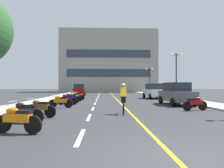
% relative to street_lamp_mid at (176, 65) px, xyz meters
% --- Properties ---
extents(ground_plane, '(140.00, 140.00, 0.00)m').
position_rel_street_lamp_mid_xyz_m(ground_plane, '(-7.36, 0.80, -3.96)').
color(ground_plane, '#2D3033').
extents(curb_left, '(2.40, 72.00, 0.12)m').
position_rel_street_lamp_mid_xyz_m(curb_left, '(-14.56, 3.80, -3.90)').
color(curb_left, '#B7B2A8').
rests_on(curb_left, ground).
extents(curb_right, '(2.40, 72.00, 0.12)m').
position_rel_street_lamp_mid_xyz_m(curb_right, '(-0.16, 3.80, -3.90)').
color(curb_right, '#B7B2A8').
rests_on(curb_right, ground).
extents(lane_dash_0, '(0.14, 2.20, 0.01)m').
position_rel_street_lamp_mid_xyz_m(lane_dash_0, '(-9.36, -18.20, -3.96)').
color(lane_dash_0, silver).
rests_on(lane_dash_0, ground).
extents(lane_dash_1, '(0.14, 2.20, 0.01)m').
position_rel_street_lamp_mid_xyz_m(lane_dash_1, '(-9.36, -14.20, -3.96)').
color(lane_dash_1, silver).
rests_on(lane_dash_1, ground).
extents(lane_dash_2, '(0.14, 2.20, 0.01)m').
position_rel_street_lamp_mid_xyz_m(lane_dash_2, '(-9.36, -10.20, -3.96)').
color(lane_dash_2, silver).
rests_on(lane_dash_2, ground).
extents(lane_dash_3, '(0.14, 2.20, 0.01)m').
position_rel_street_lamp_mid_xyz_m(lane_dash_3, '(-9.36, -6.20, -3.96)').
color(lane_dash_3, silver).
rests_on(lane_dash_3, ground).
extents(lane_dash_4, '(0.14, 2.20, 0.01)m').
position_rel_street_lamp_mid_xyz_m(lane_dash_4, '(-9.36, -2.20, -3.96)').
color(lane_dash_4, silver).
rests_on(lane_dash_4, ground).
extents(lane_dash_5, '(0.14, 2.20, 0.01)m').
position_rel_street_lamp_mid_xyz_m(lane_dash_5, '(-9.36, 1.80, -3.96)').
color(lane_dash_5, silver).
rests_on(lane_dash_5, ground).
extents(lane_dash_6, '(0.14, 2.20, 0.01)m').
position_rel_street_lamp_mid_xyz_m(lane_dash_6, '(-9.36, 5.80, -3.96)').
color(lane_dash_6, silver).
rests_on(lane_dash_6, ground).
extents(lane_dash_7, '(0.14, 2.20, 0.01)m').
position_rel_street_lamp_mid_xyz_m(lane_dash_7, '(-9.36, 9.80, -3.96)').
color(lane_dash_7, silver).
rests_on(lane_dash_7, ground).
extents(lane_dash_8, '(0.14, 2.20, 0.01)m').
position_rel_street_lamp_mid_xyz_m(lane_dash_8, '(-9.36, 13.80, -3.96)').
color(lane_dash_8, silver).
rests_on(lane_dash_8, ground).
extents(lane_dash_9, '(0.14, 2.20, 0.01)m').
position_rel_street_lamp_mid_xyz_m(lane_dash_9, '(-9.36, 17.80, -3.96)').
color(lane_dash_9, silver).
rests_on(lane_dash_9, ground).
extents(lane_dash_10, '(0.14, 2.20, 0.01)m').
position_rel_street_lamp_mid_xyz_m(lane_dash_10, '(-9.36, 21.80, -3.96)').
color(lane_dash_10, silver).
rests_on(lane_dash_10, ground).
extents(lane_dash_11, '(0.14, 2.20, 0.01)m').
position_rel_street_lamp_mid_xyz_m(lane_dash_11, '(-9.36, 25.80, -3.96)').
color(lane_dash_11, silver).
rests_on(lane_dash_11, ground).
extents(centre_line_yellow, '(0.12, 66.00, 0.01)m').
position_rel_street_lamp_mid_xyz_m(centre_line_yellow, '(-7.11, 3.80, -3.96)').
color(centre_line_yellow, gold).
rests_on(centre_line_yellow, ground).
extents(office_building, '(23.42, 7.25, 15.08)m').
position_rel_street_lamp_mid_xyz_m(office_building, '(-7.30, 28.36, 3.58)').
color(office_building, '#9E998E').
rests_on(office_building, ground).
extents(street_lamp_mid, '(1.46, 0.36, 5.27)m').
position_rel_street_lamp_mid_xyz_m(street_lamp_mid, '(0.00, 0.00, 0.00)').
color(street_lamp_mid, black).
rests_on(street_lamp_mid, curb_right).
extents(street_lamp_far, '(1.46, 0.36, 4.76)m').
position_rel_street_lamp_mid_xyz_m(street_lamp_far, '(-0.07, 14.31, -0.32)').
color(street_lamp_far, black).
rests_on(street_lamp_far, curb_right).
extents(parked_car_near, '(2.11, 4.29, 1.82)m').
position_rel_street_lamp_mid_xyz_m(parked_car_near, '(-2.68, -7.66, -3.05)').
color(parked_car_near, black).
rests_on(parked_car_near, ground).
extents(parked_car_mid, '(2.12, 4.29, 1.82)m').
position_rel_street_lamp_mid_xyz_m(parked_car_mid, '(-2.52, 0.71, -3.05)').
color(parked_car_mid, black).
rests_on(parked_car_mid, ground).
extents(parked_car_far, '(2.12, 4.29, 1.82)m').
position_rel_street_lamp_mid_xyz_m(parked_car_far, '(-12.36, 8.10, -3.05)').
color(parked_car_far, black).
rests_on(parked_car_far, ground).
extents(motorcycle_0, '(1.68, 0.66, 0.92)m').
position_rel_street_lamp_mid_xyz_m(motorcycle_0, '(-11.48, -17.66, -3.49)').
color(motorcycle_0, black).
rests_on(motorcycle_0, ground).
extents(motorcycle_1, '(1.69, 0.63, 0.92)m').
position_rel_street_lamp_mid_xyz_m(motorcycle_1, '(-11.96, -15.71, -3.49)').
color(motorcycle_1, black).
rests_on(motorcycle_1, ground).
extents(motorcycle_2, '(1.67, 0.70, 0.92)m').
position_rel_street_lamp_mid_xyz_m(motorcycle_2, '(-11.80, -14.10, -3.49)').
color(motorcycle_2, black).
rests_on(motorcycle_2, ground).
extents(motorcycle_3, '(1.69, 0.63, 0.92)m').
position_rel_street_lamp_mid_xyz_m(motorcycle_3, '(-2.91, -11.73, -3.49)').
color(motorcycle_3, black).
rests_on(motorcycle_3, ground).
extents(motorcycle_4, '(1.70, 0.60, 0.92)m').
position_rel_street_lamp_mid_xyz_m(motorcycle_4, '(-11.67, -9.71, -3.49)').
color(motorcycle_4, black).
rests_on(motorcycle_4, ground).
extents(motorcycle_5, '(1.69, 0.60, 0.92)m').
position_rel_street_lamp_mid_xyz_m(motorcycle_5, '(-11.61, -7.26, -3.49)').
color(motorcycle_5, black).
rests_on(motorcycle_5, ground).
extents(motorcycle_6, '(1.69, 0.61, 0.92)m').
position_rel_street_lamp_mid_xyz_m(motorcycle_6, '(-11.61, -5.45, -3.49)').
color(motorcycle_6, black).
rests_on(motorcycle_6, ground).
extents(motorcycle_7, '(1.69, 0.61, 0.92)m').
position_rel_street_lamp_mid_xyz_m(motorcycle_7, '(-11.58, -3.44, -3.49)').
color(motorcycle_7, black).
rests_on(motorcycle_7, ground).
extents(motorcycle_8, '(1.66, 0.74, 0.92)m').
position_rel_street_lamp_mid_xyz_m(motorcycle_8, '(-11.48, -1.65, -3.49)').
color(motorcycle_8, black).
rests_on(motorcycle_8, ground).
extents(motorcycle_9, '(1.70, 0.60, 0.92)m').
position_rel_street_lamp_mid_xyz_m(motorcycle_9, '(-12.05, 0.03, -3.49)').
color(motorcycle_9, black).
rests_on(motorcycle_9, ground).
extents(cyclist_rider, '(0.42, 1.77, 1.71)m').
position_rel_street_lamp_mid_xyz_m(cyclist_rider, '(-7.55, -13.08, -3.08)').
color(cyclist_rider, black).
rests_on(cyclist_rider, ground).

